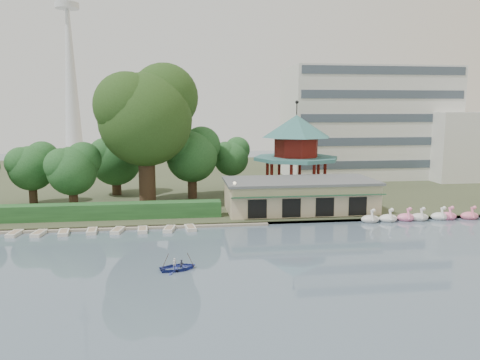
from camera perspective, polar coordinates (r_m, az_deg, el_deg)
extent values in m
plane|color=slate|center=(36.43, 0.55, -12.15)|extent=(220.00, 220.00, 0.00)
cube|color=#424930|center=(86.80, -4.22, 0.19)|extent=(220.00, 70.00, 0.40)
cube|color=gray|center=(52.82, -2.06, -5.36)|extent=(220.00, 0.60, 0.30)
cube|color=gray|center=(53.01, -15.14, -5.65)|extent=(34.00, 1.60, 0.24)
cube|color=#CAB691|center=(58.63, 7.27, -1.97)|extent=(18.00, 8.00, 3.60)
cube|color=#595B5E|center=(58.31, 7.31, -0.09)|extent=(18.60, 8.60, 0.30)
cube|color=#194C2D|center=(54.41, 8.43, -1.97)|extent=(18.00, 1.59, 0.45)
cylinder|color=#CAB691|center=(68.87, 6.76, -1.39)|extent=(10.40, 10.40, 1.20)
cylinder|color=#356F6D|center=(68.19, 6.83, 2.63)|extent=(12.40, 12.40, 0.50)
cylinder|color=maroon|center=(68.04, 6.86, 4.01)|extent=(6.40, 6.40, 2.80)
cone|color=#356F6D|center=(67.87, 6.90, 6.53)|extent=(10.00, 10.00, 3.20)
cylinder|color=black|center=(67.82, 6.94, 8.64)|extent=(0.16, 0.16, 1.80)
cube|color=silver|center=(90.68, 15.21, 6.75)|extent=(30.00, 14.00, 20.00)
cube|color=silver|center=(93.05, 25.70, 3.77)|extent=(14.00, 10.00, 12.00)
cone|color=silver|center=(178.49, -20.03, 13.64)|extent=(6.00, 6.00, 60.00)
cylinder|color=silver|center=(181.10, -20.34, 19.31)|extent=(8.00, 8.00, 2.00)
cube|color=#265828|center=(56.40, -17.77, -3.68)|extent=(30.00, 2.00, 1.80)
cylinder|color=black|center=(54.13, -0.66, -2.57)|extent=(0.12, 0.12, 4.00)
sphere|color=beige|center=(53.76, -0.67, -0.38)|extent=(0.36, 0.36, 0.36)
cylinder|color=#3A281C|center=(62.39, -11.28, 1.09)|extent=(2.16, 2.16, 9.01)
sphere|color=#284719|center=(61.88, -11.46, 7.22)|extent=(12.02, 12.02, 12.02)
sphere|color=#284719|center=(63.57, -9.24, 9.92)|extent=(9.01, 9.01, 9.01)
sphere|color=#284719|center=(60.86, -13.59, 8.83)|extent=(8.41, 8.41, 8.41)
cylinder|color=#3A281C|center=(62.08, -19.65, -1.64)|extent=(1.09, 1.09, 3.97)
sphere|color=#265828|center=(61.65, -19.79, 1.04)|extent=(6.07, 6.07, 6.07)
sphere|color=#265828|center=(62.14, -18.58, 2.34)|extent=(4.55, 4.55, 4.55)
sphere|color=#265828|center=(61.21, -20.92, 1.68)|extent=(4.25, 4.25, 4.25)
cylinder|color=#3A281C|center=(67.40, -23.93, -1.12)|extent=(1.06, 1.06, 3.93)
sphere|color=#265828|center=(67.01, -24.08, 1.33)|extent=(5.87, 5.87, 5.87)
sphere|color=#265828|center=(67.39, -22.98, 2.51)|extent=(4.41, 4.41, 4.41)
sphere|color=#265828|center=(66.67, -25.11, 1.91)|extent=(4.11, 4.11, 4.11)
cylinder|color=#3A281C|center=(66.53, -5.84, -0.18)|extent=(1.29, 1.29, 4.75)
sphere|color=#265828|center=(66.08, -5.89, 2.84)|extent=(7.17, 7.17, 7.17)
sphere|color=#265828|center=(67.07, -4.70, 4.25)|extent=(5.38, 5.38, 5.38)
sphere|color=#265828|center=(65.26, -6.98, 3.59)|extent=(5.02, 5.02, 5.02)
cylinder|color=#3A281C|center=(70.93, -1.08, 0.16)|extent=(0.93, 0.93, 4.12)
sphere|color=#265828|center=(70.55, -1.09, 2.61)|extent=(5.18, 5.18, 5.18)
sphere|color=#265828|center=(71.31, -0.33, 3.74)|extent=(3.89, 3.89, 3.89)
sphere|color=#265828|center=(69.86, -1.78, 3.22)|extent=(3.63, 3.63, 3.63)
cylinder|color=#3A281C|center=(71.11, -14.82, -0.11)|extent=(1.31, 1.31, 4.11)
sphere|color=#265828|center=(70.73, -14.92, 2.32)|extent=(7.31, 7.31, 7.31)
sphere|color=#265828|center=(71.51, -13.68, 3.49)|extent=(5.48, 5.48, 5.48)
sphere|color=#265828|center=(70.11, -16.06, 2.89)|extent=(5.11, 5.11, 5.11)
ellipsoid|color=silver|center=(56.17, 15.58, -4.62)|extent=(2.16, 1.44, 0.99)
cylinder|color=silver|center=(55.56, 15.83, -4.20)|extent=(0.26, 0.79, 1.29)
sphere|color=silver|center=(55.15, 15.98, -3.60)|extent=(0.44, 0.44, 0.44)
ellipsoid|color=white|center=(57.13, 17.61, -4.49)|extent=(2.16, 1.44, 0.99)
cylinder|color=white|center=(56.53, 17.87, -4.07)|extent=(0.26, 0.79, 1.29)
sphere|color=white|center=(56.13, 18.03, -3.49)|extent=(0.44, 0.44, 0.44)
ellipsoid|color=pink|center=(58.28, 19.58, -4.33)|extent=(2.16, 1.44, 0.99)
cylinder|color=pink|center=(57.69, 19.85, -3.91)|extent=(0.26, 0.79, 1.29)
sphere|color=pink|center=(57.30, 20.02, -3.34)|extent=(0.44, 0.44, 0.44)
ellipsoid|color=silver|center=(58.89, 21.02, -4.28)|extent=(2.16, 1.44, 0.99)
cylinder|color=silver|center=(58.31, 21.30, -3.86)|extent=(0.26, 0.79, 1.29)
sphere|color=silver|center=(57.92, 21.48, -3.30)|extent=(0.44, 0.44, 0.44)
ellipsoid|color=white|center=(60.26, 23.16, -4.11)|extent=(2.16, 1.44, 0.99)
cylinder|color=white|center=(59.69, 23.45, -3.71)|extent=(0.26, 0.79, 1.29)
sphere|color=white|center=(59.31, 23.64, -3.15)|extent=(0.44, 0.44, 0.44)
ellipsoid|color=pink|center=(60.81, 23.97, -4.05)|extent=(2.16, 1.44, 0.99)
cylinder|color=pink|center=(60.24, 24.27, -3.65)|extent=(0.26, 0.79, 1.29)
sphere|color=pink|center=(59.87, 24.46, -3.10)|extent=(0.44, 0.44, 0.44)
ellipsoid|color=pink|center=(62.08, 26.18, -3.95)|extent=(2.16, 1.44, 0.99)
cylinder|color=pink|center=(61.52, 26.50, -3.55)|extent=(0.26, 0.79, 1.29)
sphere|color=pink|center=(61.16, 26.69, -3.01)|extent=(0.44, 0.44, 0.44)
cube|color=silver|center=(53.98, -25.79, -5.90)|extent=(1.24, 2.39, 0.36)
cube|color=silver|center=(53.03, -23.30, -5.99)|extent=(1.27, 2.40, 0.36)
cube|color=silver|center=(52.42, -20.70, -6.01)|extent=(1.30, 2.41, 0.36)
cube|color=silver|center=(52.04, -17.60, -5.95)|extent=(1.20, 2.38, 0.36)
cube|color=silver|center=(51.56, -14.69, -5.96)|extent=(1.38, 2.44, 0.36)
cube|color=silver|center=(51.19, -11.79, -5.97)|extent=(1.14, 2.36, 0.36)
cube|color=silver|center=(51.05, -8.62, -5.92)|extent=(1.37, 2.43, 0.36)
cube|color=silver|center=(51.23, -6.06, -5.82)|extent=(1.32, 2.42, 0.36)
imported|color=#2C3991|center=(38.90, -7.55, -10.18)|extent=(4.83, 3.99, 0.87)
imported|color=silver|center=(39.07, -8.00, -9.99)|extent=(0.34, 0.27, 0.82)
imported|color=#33354A|center=(38.69, -7.10, -10.18)|extent=(0.45, 0.39, 0.79)
cylinder|color=#3A281C|center=(38.96, -9.34, -10.32)|extent=(0.94, 0.29, 2.01)
cylinder|color=#3A281C|center=(38.94, -5.76, -10.26)|extent=(0.94, 0.29, 2.01)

